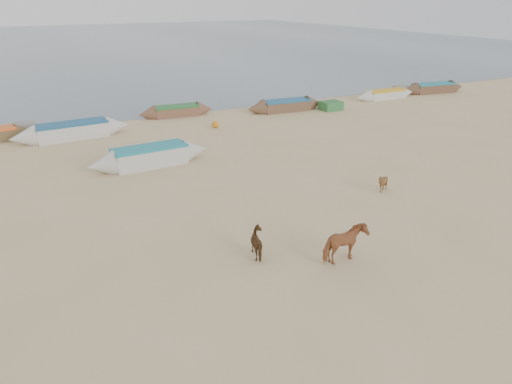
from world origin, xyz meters
The scene contains 8 objects.
ground centered at (0.00, 0.00, 0.00)m, with size 140.00×140.00×0.00m, color tan.
sea centered at (0.00, 82.00, 0.01)m, with size 160.00×160.00×0.00m, color slate.
cow_adult centered at (0.80, -0.49, 0.64)m, with size 0.69×1.51×1.28m, color #9B5932.
calf_front centered at (6.06, 3.63, 0.41)m, with size 0.67×0.75×0.83m, color brown.
calf_right centered at (-1.38, 1.14, 0.47)m, with size 0.93×0.79×0.93m, color #50331A.
near_canoe centered at (-1.79, 11.87, 0.51)m, with size 6.23×1.28×1.01m, color beige, non-canonical shape.
waterline_canoes centered at (7.78, 19.80, 0.42)m, with size 40.40×4.37×0.98m.
beach_clutter centered at (4.14, 19.80, 0.30)m, with size 48.44×5.44×0.64m.
Camera 1 is at (-8.39, -11.61, 8.05)m, focal length 35.00 mm.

